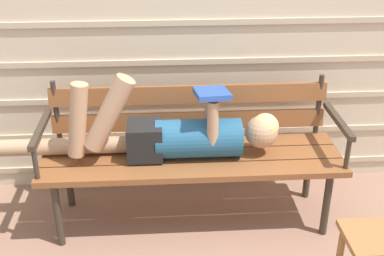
# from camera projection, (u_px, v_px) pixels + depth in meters

# --- Properties ---
(ground_plane) EXTENTS (12.00, 12.00, 0.00)m
(ground_plane) POSITION_uv_depth(u_px,v_px,m) (193.00, 230.00, 3.03)
(ground_plane) COLOR #936B56
(house_siding) EXTENTS (5.26, 0.08, 2.25)m
(house_siding) POSITION_uv_depth(u_px,v_px,m) (187.00, 21.00, 3.07)
(house_siding) COLOR beige
(house_siding) RESTS_ON ground
(park_bench) EXTENTS (1.75, 0.52, 0.84)m
(park_bench) POSITION_uv_depth(u_px,v_px,m) (191.00, 144.00, 2.98)
(park_bench) COLOR brown
(park_bench) RESTS_ON ground
(reclining_person) EXTENTS (1.69, 0.27, 0.54)m
(reclining_person) POSITION_uv_depth(u_px,v_px,m) (171.00, 134.00, 2.86)
(reclining_person) COLOR #23567A
(footstool) EXTENTS (0.37, 0.28, 0.38)m
(footstool) POSITION_uv_depth(u_px,v_px,m) (381.00, 249.00, 2.43)
(footstool) COLOR #9E6638
(footstool) RESTS_ON ground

